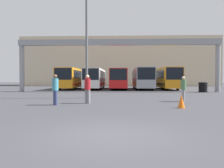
{
  "coord_description": "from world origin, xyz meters",
  "views": [
    {
      "loc": [
        0.28,
        -6.11,
        1.57
      ],
      "look_at": [
        -0.82,
        22.44,
        0.93
      ],
      "focal_mm": 35.0,
      "sensor_mm": 36.0,
      "label": 1
    }
  ],
  "objects_px": {
    "bus_slot_3": "(142,77)",
    "pedestrian_mid_left": "(183,88)",
    "bus_slot_1": "(95,78)",
    "lamp_post": "(87,41)",
    "traffic_cone": "(181,101)",
    "pedestrian_mid_right": "(55,89)",
    "pedestrian_far_center": "(87,88)",
    "bus_slot_4": "(165,77)",
    "bus_slot_0": "(72,78)",
    "tire_stack": "(203,87)",
    "bus_slot_2": "(119,78)"
  },
  "relations": [
    {
      "from": "bus_slot_1",
      "to": "lamp_post",
      "type": "height_order",
      "value": "lamp_post"
    },
    {
      "from": "pedestrian_mid_right",
      "to": "pedestrian_far_center",
      "type": "height_order",
      "value": "pedestrian_mid_right"
    },
    {
      "from": "bus_slot_0",
      "to": "lamp_post",
      "type": "distance_m",
      "value": 16.86
    },
    {
      "from": "bus_slot_2",
      "to": "pedestrian_far_center",
      "type": "xyz_separation_m",
      "value": [
        -1.85,
        -20.37,
        -0.78
      ]
    },
    {
      "from": "bus_slot_2",
      "to": "pedestrian_far_center",
      "type": "height_order",
      "value": "bus_slot_2"
    },
    {
      "from": "bus_slot_0",
      "to": "bus_slot_4",
      "type": "bearing_deg",
      "value": 2.85
    },
    {
      "from": "lamp_post",
      "to": "pedestrian_mid_left",
      "type": "bearing_deg",
      "value": -18.85
    },
    {
      "from": "bus_slot_4",
      "to": "pedestrian_far_center",
      "type": "bearing_deg",
      "value": -114.23
    },
    {
      "from": "bus_slot_3",
      "to": "lamp_post",
      "type": "xyz_separation_m",
      "value": [
        -6.15,
        -16.04,
        2.84
      ]
    },
    {
      "from": "pedestrian_far_center",
      "to": "tire_stack",
      "type": "distance_m",
      "value": 17.33
    },
    {
      "from": "pedestrian_mid_left",
      "to": "tire_stack",
      "type": "distance_m",
      "value": 12.42
    },
    {
      "from": "bus_slot_4",
      "to": "lamp_post",
      "type": "bearing_deg",
      "value": -120.56
    },
    {
      "from": "pedestrian_far_center",
      "to": "pedestrian_mid_left",
      "type": "bearing_deg",
      "value": 36.39
    },
    {
      "from": "bus_slot_1",
      "to": "lamp_post",
      "type": "relative_size",
      "value": 1.28
    },
    {
      "from": "bus_slot_3",
      "to": "pedestrian_far_center",
      "type": "height_order",
      "value": "bus_slot_3"
    },
    {
      "from": "bus_slot_0",
      "to": "pedestrian_mid_left",
      "type": "bearing_deg",
      "value": -56.78
    },
    {
      "from": "pedestrian_far_center",
      "to": "traffic_cone",
      "type": "relative_size",
      "value": 2.48
    },
    {
      "from": "bus_slot_3",
      "to": "lamp_post",
      "type": "relative_size",
      "value": 1.24
    },
    {
      "from": "bus_slot_1",
      "to": "tire_stack",
      "type": "distance_m",
      "value": 15.81
    },
    {
      "from": "bus_slot_0",
      "to": "bus_slot_3",
      "type": "bearing_deg",
      "value": 0.8
    },
    {
      "from": "pedestrian_mid_left",
      "to": "bus_slot_4",
      "type": "bearing_deg",
      "value": 5.07
    },
    {
      "from": "bus_slot_2",
      "to": "traffic_cone",
      "type": "xyz_separation_m",
      "value": [
        3.6,
        -22.46,
        -1.39
      ]
    },
    {
      "from": "bus_slot_3",
      "to": "pedestrian_mid_left",
      "type": "xyz_separation_m",
      "value": [
        1.01,
        -18.49,
        -0.9
      ]
    },
    {
      "from": "pedestrian_far_center",
      "to": "pedestrian_mid_right",
      "type": "bearing_deg",
      "value": -126.43
    },
    {
      "from": "bus_slot_2",
      "to": "bus_slot_0",
      "type": "bearing_deg",
      "value": -174.57
    },
    {
      "from": "bus_slot_3",
      "to": "lamp_post",
      "type": "distance_m",
      "value": 17.41
    },
    {
      "from": "bus_slot_1",
      "to": "lamp_post",
      "type": "xyz_separation_m",
      "value": [
        1.18,
        -16.24,
        2.9
      ]
    },
    {
      "from": "traffic_cone",
      "to": "lamp_post",
      "type": "bearing_deg",
      "value": 135.99
    },
    {
      "from": "bus_slot_1",
      "to": "pedestrian_mid_left",
      "type": "xyz_separation_m",
      "value": [
        8.34,
        -18.68,
        -0.84
      ]
    },
    {
      "from": "tire_stack",
      "to": "bus_slot_2",
      "type": "bearing_deg",
      "value": 142.17
    },
    {
      "from": "pedestrian_mid_left",
      "to": "tire_stack",
      "type": "xyz_separation_m",
      "value": [
        5.5,
        11.13,
        -0.34
      ]
    },
    {
      "from": "bus_slot_2",
      "to": "lamp_post",
      "type": "height_order",
      "value": "lamp_post"
    },
    {
      "from": "bus_slot_1",
      "to": "bus_slot_4",
      "type": "distance_m",
      "value": 11.0
    },
    {
      "from": "traffic_cone",
      "to": "pedestrian_far_center",
      "type": "bearing_deg",
      "value": 159.07
    },
    {
      "from": "pedestrian_far_center",
      "to": "pedestrian_mid_left",
      "type": "height_order",
      "value": "pedestrian_far_center"
    },
    {
      "from": "tire_stack",
      "to": "lamp_post",
      "type": "bearing_deg",
      "value": -145.55
    },
    {
      "from": "bus_slot_0",
      "to": "bus_slot_4",
      "type": "xyz_separation_m",
      "value": [
        14.66,
        0.73,
        0.03
      ]
    },
    {
      "from": "bus_slot_0",
      "to": "pedestrian_far_center",
      "type": "distance_m",
      "value": 20.44
    },
    {
      "from": "bus_slot_4",
      "to": "bus_slot_3",
      "type": "bearing_deg",
      "value": -171.07
    },
    {
      "from": "bus_slot_4",
      "to": "tire_stack",
      "type": "distance_m",
      "value": 8.52
    },
    {
      "from": "bus_slot_2",
      "to": "bus_slot_4",
      "type": "relative_size",
      "value": 0.99
    },
    {
      "from": "bus_slot_0",
      "to": "bus_slot_1",
      "type": "xyz_separation_m",
      "value": [
        3.67,
        0.35,
        -0.04
      ]
    },
    {
      "from": "bus_slot_0",
      "to": "traffic_cone",
      "type": "xyz_separation_m",
      "value": [
        10.93,
        -21.76,
        -1.44
      ]
    },
    {
      "from": "bus_slot_4",
      "to": "pedestrian_mid_right",
      "type": "relative_size",
      "value": 6.38
    },
    {
      "from": "bus_slot_3",
      "to": "pedestrian_mid_left",
      "type": "relative_size",
      "value": 6.04
    },
    {
      "from": "traffic_cone",
      "to": "lamp_post",
      "type": "xyz_separation_m",
      "value": [
        -6.08,
        5.87,
        4.3
      ]
    },
    {
      "from": "pedestrian_mid_right",
      "to": "bus_slot_0",
      "type": "bearing_deg",
      "value": 158.79
    },
    {
      "from": "bus_slot_3",
      "to": "tire_stack",
      "type": "xyz_separation_m",
      "value": [
        6.51,
        -7.36,
        -1.24
      ]
    },
    {
      "from": "pedestrian_far_center",
      "to": "traffic_cone",
      "type": "distance_m",
      "value": 5.87
    },
    {
      "from": "bus_slot_4",
      "to": "tire_stack",
      "type": "relative_size",
      "value": 9.87
    }
  ]
}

